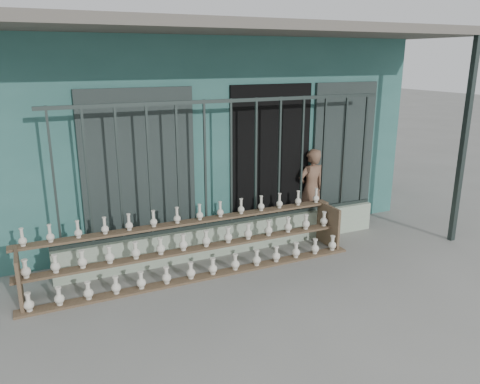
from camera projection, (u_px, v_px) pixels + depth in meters
name	position (u px, v px, depth m)	size (l,w,h in m)	color
ground	(274.00, 289.00, 5.86)	(60.00, 60.00, 0.00)	slate
workshop_building	(171.00, 120.00, 9.10)	(7.40, 6.60, 3.21)	#2E625C
parapet_wall	(231.00, 237.00, 6.93)	(5.00, 0.20, 0.45)	#9CB097
security_fence	(231.00, 163.00, 6.62)	(5.00, 0.04, 1.80)	#283330
shelf_rack	(195.00, 246.00, 6.24)	(4.50, 0.68, 0.85)	brown
elderly_woman	(311.00, 189.00, 7.78)	(0.50, 0.33, 1.36)	brown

